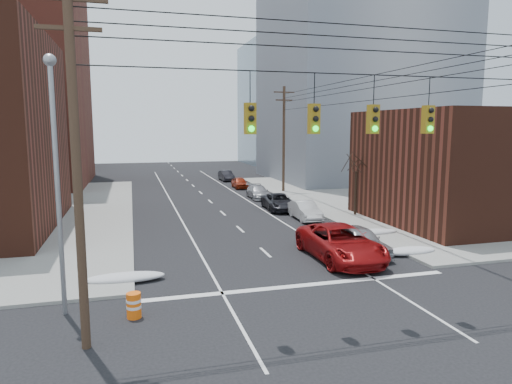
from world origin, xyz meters
TOP-DOWN VIEW (x-y plane):
  - ground at (0.00, 0.00)m, footprint 160.00×160.00m
  - sidewalk_ne at (27.00, 27.00)m, footprint 40.00×40.00m
  - building_brick_far at (-26.00, 74.00)m, footprint 22.00×18.00m
  - building_office at (22.00, 44.00)m, footprint 22.00×20.00m
  - building_glass at (24.00, 70.00)m, footprint 20.00×18.00m
  - building_storefront at (18.00, 16.00)m, footprint 16.00×12.00m
  - utility_pole_left at (-8.50, 3.00)m, footprint 2.20×0.28m
  - utility_pole_far at (8.50, 34.00)m, footprint 2.20×0.28m
  - traffic_signals at (0.10, 2.97)m, footprint 17.00×0.42m
  - street_light at (-9.50, 6.00)m, footprint 0.44×0.44m
  - bare_tree at (9.59, 20.00)m, footprint 2.09×2.20m
  - snow_nw at (-7.40, 9.00)m, footprint 3.50×1.08m
  - snow_ne at (7.40, 9.50)m, footprint 3.00×1.08m
  - snow_east_far at (7.40, 14.00)m, footprint 4.00×1.08m
  - red_pickup at (3.38, 9.70)m, footprint 2.95×6.37m
  - parked_car_a at (4.80, 10.32)m, footprint 2.03×4.60m
  - parked_car_b at (5.42, 19.90)m, footprint 1.56×4.19m
  - parked_car_c at (4.80, 24.17)m, footprint 2.56×5.00m
  - parked_car_d at (4.80, 30.62)m, footprint 1.87×4.34m
  - parked_car_e at (4.80, 38.41)m, footprint 1.56×3.69m
  - parked_car_f at (4.80, 46.06)m, footprint 1.50×4.01m
  - lot_car_a at (-14.24, 18.34)m, footprint 4.37×2.46m
  - lot_car_b at (-15.89, 30.07)m, footprint 6.23×4.37m
  - construction_barrel at (-7.04, 4.95)m, footprint 0.56×0.56m

SIDE VIEW (x-z plane):
  - ground at x=0.00m, z-range 0.00..0.00m
  - sidewalk_ne at x=27.00m, z-range 0.00..0.15m
  - snow_nw at x=-7.40m, z-range 0.00..0.42m
  - snow_ne at x=7.40m, z-range 0.00..0.42m
  - snow_east_far at x=7.40m, z-range 0.00..0.42m
  - construction_barrel at x=-7.04m, z-range 0.01..0.94m
  - parked_car_e at x=4.80m, z-range 0.00..1.24m
  - parked_car_d at x=4.80m, z-range 0.00..1.25m
  - parked_car_f at x=4.80m, z-range 0.00..1.31m
  - parked_car_c at x=4.80m, z-range 0.00..1.35m
  - parked_car_b at x=5.42m, z-range 0.00..1.37m
  - parked_car_a at x=4.80m, z-range 0.00..1.54m
  - lot_car_a at x=-14.24m, z-range 0.15..1.51m
  - red_pickup at x=3.38m, z-range 0.00..1.77m
  - lot_car_b at x=-15.89m, z-range 0.15..1.73m
  - bare_tree at x=9.59m, z-range -0.15..4.79m
  - building_storefront at x=18.00m, z-range 0.00..8.00m
  - street_light at x=-9.50m, z-range 0.88..10.20m
  - utility_pole_left at x=-8.50m, z-range 0.28..11.28m
  - utility_pole_far at x=8.50m, z-range 0.28..11.28m
  - building_brick_far at x=-26.00m, z-range 0.00..12.00m
  - traffic_signals at x=0.10m, z-range 6.16..8.18m
  - building_glass at x=24.00m, z-range 0.00..22.00m
  - building_office at x=22.00m, z-range 0.00..25.00m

